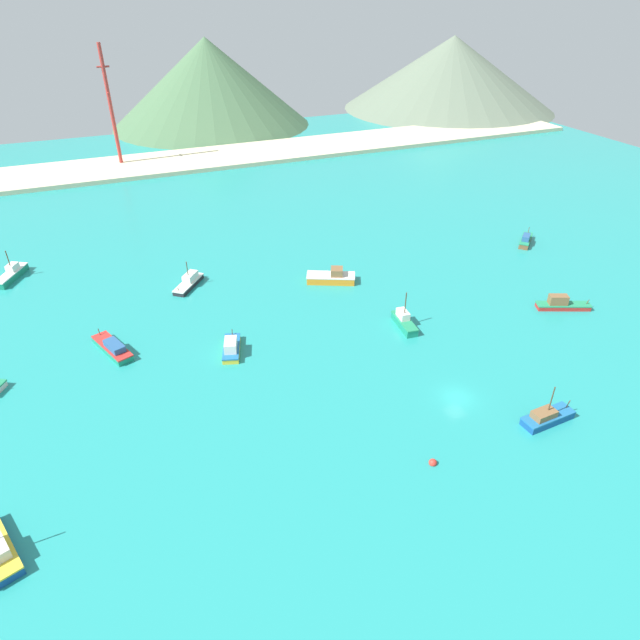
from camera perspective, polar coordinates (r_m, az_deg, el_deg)
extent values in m
cube|color=teal|center=(97.69, 4.08, 2.37)|extent=(260.00, 280.00, 0.50)
cube|color=orange|center=(101.81, 1.13, 4.31)|extent=(9.22, 6.58, 1.24)
cube|color=white|center=(101.47, 1.13, 4.68)|extent=(9.41, 6.72, 0.20)
cube|color=brown|center=(101.10, 1.76, 5.05)|extent=(2.99, 3.08, 1.34)
cube|color=#198466|center=(117.88, -29.40, 3.99)|extent=(5.68, 8.58, 1.15)
cube|color=white|center=(117.61, -29.49, 4.28)|extent=(5.80, 8.76, 0.20)
cube|color=silver|center=(118.13, -29.33, 4.82)|extent=(2.41, 2.76, 1.18)
cylinder|color=#4C3823|center=(117.00, -29.70, 5.60)|extent=(0.19, 0.19, 2.94)
cube|color=#198466|center=(88.53, -20.75, -2.81)|extent=(5.42, 9.16, 0.88)
cube|color=red|center=(88.24, -20.82, -2.52)|extent=(5.53, 9.34, 0.20)
cube|color=#28568C|center=(87.05, -20.58, -2.52)|extent=(3.07, 4.29, 0.93)
cylinder|color=#4C3823|center=(91.21, -21.95, -1.19)|extent=(0.30, 0.54, 1.20)
cube|color=#232328|center=(103.05, -13.50, 3.58)|extent=(6.60, 7.47, 0.74)
cube|color=white|center=(102.83, -13.53, 3.81)|extent=(6.74, 7.62, 0.20)
cube|color=silver|center=(103.25, -13.33, 4.41)|extent=(3.35, 3.61, 1.25)
cylinder|color=#4C3823|center=(99.99, -14.50, 3.09)|extent=(0.39, 0.44, 1.02)
cylinder|color=#4C3823|center=(101.87, -13.64, 5.22)|extent=(0.16, 0.16, 2.68)
cube|color=gold|center=(83.90, -9.16, -2.99)|extent=(4.31, 7.20, 0.78)
cube|color=#1E669E|center=(83.62, -9.19, -2.72)|extent=(4.40, 7.34, 0.20)
cube|color=silver|center=(82.44, -9.27, -2.57)|extent=(2.60, 3.42, 1.50)
cylinder|color=#4C3823|center=(85.91, -9.11, -1.31)|extent=(0.26, 0.50, 1.07)
cube|color=#198466|center=(89.39, 8.76, -0.42)|extent=(2.57, 6.71, 1.12)
cube|color=#238C5B|center=(89.04, 8.79, -0.06)|extent=(2.62, 6.84, 0.20)
cube|color=silver|center=(89.29, 8.62, 0.59)|extent=(1.68, 2.76, 1.23)
cylinder|color=#4C3823|center=(87.65, 8.88, 1.78)|extent=(0.18, 0.18, 3.64)
cube|color=#14478C|center=(76.39, 22.55, -9.43)|extent=(7.18, 2.70, 0.92)
cube|color=#1E669E|center=(76.04, 22.64, -9.12)|extent=(7.32, 2.76, 0.20)
cube|color=brown|center=(75.14, 22.26, -9.02)|extent=(3.16, 1.90, 0.90)
cylinder|color=#4C3823|center=(77.79, 24.35, -8.02)|extent=(0.56, 0.15, 1.25)
cylinder|color=#4C3823|center=(74.16, 22.94, -7.54)|extent=(0.15, 0.15, 3.62)
cube|color=red|center=(102.19, 23.92, 1.28)|extent=(8.90, 5.27, 0.75)
cube|color=#238C5B|center=(101.97, 23.98, 1.51)|extent=(9.08, 5.38, 0.20)
cube|color=brown|center=(101.11, 23.52, 1.96)|extent=(3.39, 2.57, 1.60)
cylinder|color=#4C3823|center=(103.43, 26.04, 1.68)|extent=(0.48, 0.29, 1.03)
cube|color=brown|center=(125.17, 20.57, 7.67)|extent=(6.43, 6.09, 1.03)
cube|color=#238C5B|center=(124.94, 20.62, 7.92)|extent=(6.56, 6.21, 0.20)
cube|color=#28568C|center=(123.89, 20.63, 8.05)|extent=(3.00, 2.91, 1.06)
cylinder|color=#4C3823|center=(127.64, 20.86, 8.68)|extent=(0.53, 0.50, 1.39)
sphere|color=red|center=(67.07, 11.64, -14.32)|extent=(0.96, 0.96, 0.96)
cube|color=beige|center=(180.51, -9.72, 16.40)|extent=(247.00, 23.62, 1.20)
cone|color=#476B47|center=(224.07, -11.50, 23.05)|extent=(73.55, 73.55, 30.18)
cone|color=#60705B|center=(256.21, 13.43, 23.69)|extent=(87.83, 87.83, 28.19)
cylinder|color=#B7332D|center=(176.35, -20.90, 19.90)|extent=(1.03, 1.03, 33.28)
cylinder|color=#B7332D|center=(174.77, -21.62, 23.27)|extent=(3.33, 0.51, 0.51)
cylinder|color=#B7332D|center=(175.68, -21.17, 21.16)|extent=(0.51, 2.66, 0.51)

